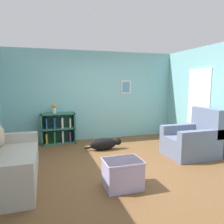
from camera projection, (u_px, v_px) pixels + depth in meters
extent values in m
plane|color=brown|center=(118.00, 165.00, 4.52)|extent=(14.00, 14.00, 0.00)
cube|color=#7AB7BC|center=(94.00, 96.00, 6.48)|extent=(5.60, 0.10, 2.60)
cube|color=silver|center=(126.00, 87.00, 6.68)|extent=(0.32, 0.02, 0.40)
cube|color=#568EAD|center=(126.00, 87.00, 6.67)|extent=(0.24, 0.01, 0.32)
cube|color=#7AB7BC|center=(221.00, 99.00, 5.10)|extent=(0.10, 5.00, 2.60)
cube|color=white|center=(198.00, 108.00, 5.78)|extent=(0.02, 0.84, 2.05)
sphere|color=tan|center=(207.00, 110.00, 5.45)|extent=(0.05, 0.05, 0.05)
cube|color=#ADA89E|center=(10.00, 169.00, 3.73)|extent=(0.88, 2.03, 0.44)
cube|color=#ADA89E|center=(16.00, 138.00, 4.57)|extent=(0.88, 0.16, 0.20)
ellipsoid|color=tan|center=(1.00, 136.00, 4.28)|extent=(0.14, 0.40, 0.40)
cube|color=#2D6B56|center=(42.00, 129.00, 5.92)|extent=(0.04, 0.35, 0.86)
cube|color=#2D6B56|center=(74.00, 127.00, 6.18)|extent=(0.04, 0.35, 0.86)
cube|color=#2D6B56|center=(58.00, 127.00, 6.21)|extent=(0.92, 0.02, 0.86)
cube|color=#2D6B56|center=(59.00, 143.00, 6.11)|extent=(0.92, 0.35, 0.04)
cube|color=#2D6B56|center=(58.00, 128.00, 6.05)|extent=(0.92, 0.35, 0.04)
cube|color=#2D6B56|center=(58.00, 114.00, 6.00)|extent=(0.92, 0.35, 0.04)
cube|color=gold|center=(47.00, 138.00, 5.98)|extent=(0.04, 0.26, 0.30)
cube|color=#234C9E|center=(46.00, 123.00, 5.93)|extent=(0.04, 0.26, 0.29)
cube|color=#287A3D|center=(55.00, 137.00, 6.04)|extent=(0.04, 0.26, 0.35)
cube|color=#234C9E|center=(54.00, 123.00, 5.99)|extent=(0.04, 0.26, 0.30)
cube|color=silver|center=(63.00, 137.00, 6.10)|extent=(0.04, 0.26, 0.34)
cube|color=silver|center=(62.00, 122.00, 6.05)|extent=(0.05, 0.26, 0.28)
cube|color=#7A2D84|center=(70.00, 137.00, 6.17)|extent=(0.03, 0.26, 0.31)
cube|color=silver|center=(70.00, 123.00, 6.12)|extent=(0.03, 0.26, 0.26)
cube|color=slate|center=(190.00, 146.00, 5.04)|extent=(1.07, 0.89, 0.46)
cube|color=slate|center=(207.00, 122.00, 5.10)|extent=(0.18, 0.89, 0.64)
cube|color=slate|center=(201.00, 135.00, 4.66)|extent=(1.07, 0.18, 0.22)
cube|color=slate|center=(181.00, 129.00, 5.33)|extent=(1.07, 0.18, 0.22)
cube|color=#ADA3CC|center=(123.00, 174.00, 3.51)|extent=(0.58, 0.46, 0.46)
cube|color=#BBB0DC|center=(123.00, 161.00, 3.48)|extent=(0.60, 0.49, 0.03)
ellipsoid|color=black|center=(103.00, 144.00, 5.49)|extent=(0.68, 0.27, 0.30)
sphere|color=black|center=(118.00, 142.00, 5.60)|extent=(0.18, 0.18, 0.18)
ellipsoid|color=black|center=(88.00, 148.00, 5.43)|extent=(0.20, 0.05, 0.05)
cylinder|color=silver|center=(54.00, 110.00, 5.96)|extent=(0.09, 0.09, 0.15)
sphere|color=orange|center=(54.00, 106.00, 5.94)|extent=(0.12, 0.12, 0.12)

